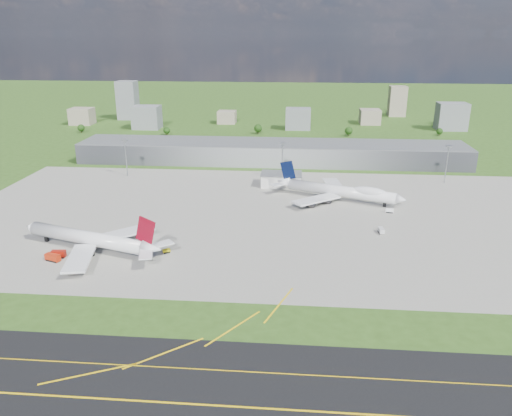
# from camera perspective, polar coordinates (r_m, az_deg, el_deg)

# --- Properties ---
(ground) EXTENTS (1400.00, 1400.00, 0.00)m
(ground) POSITION_cam_1_polar(r_m,az_deg,el_deg) (381.55, 1.66, 4.77)
(ground) COLOR #305119
(ground) RESTS_ON ground
(taxiway) EXTENTS (1400.00, 60.00, 0.06)m
(taxiway) POSITION_cam_1_polar(r_m,az_deg,el_deg) (146.20, -4.59, -21.59)
(taxiway) COLOR black
(taxiway) RESTS_ON ground
(apron) EXTENTS (360.00, 190.00, 0.08)m
(apron) POSITION_cam_1_polar(r_m,az_deg,el_deg) (276.08, 2.43, -0.98)
(apron) COLOR gray
(apron) RESTS_ON ground
(terminal) EXTENTS (300.00, 42.00, 15.00)m
(terminal) POSITION_cam_1_polar(r_m,az_deg,el_deg) (394.32, 1.79, 6.37)
(terminal) COLOR gray
(terminal) RESTS_ON ground
(ops_building) EXTENTS (26.00, 16.00, 8.00)m
(ops_building) POSITION_cam_1_polar(r_m,az_deg,el_deg) (331.88, 2.90, 3.24)
(ops_building) COLOR silver
(ops_building) RESTS_ON ground
(mast_west) EXTENTS (3.50, 2.00, 25.90)m
(mast_west) POSITION_cam_1_polar(r_m,az_deg,el_deg) (363.23, -14.70, 6.27)
(mast_west) COLOR gray
(mast_west) RESTS_ON ground
(mast_center) EXTENTS (3.50, 2.00, 25.90)m
(mast_center) POSITION_cam_1_polar(r_m,az_deg,el_deg) (342.94, 3.03, 6.13)
(mast_center) COLOR gray
(mast_center) RESTS_ON ground
(mast_east) EXTENTS (3.50, 2.00, 25.90)m
(mast_east) POSITION_cam_1_polar(r_m,az_deg,el_deg) (357.05, 21.04, 5.40)
(mast_east) COLOR gray
(mast_east) RESTS_ON ground
(airliner_red_twin) EXTENTS (75.77, 57.68, 21.34)m
(airliner_red_twin) POSITION_cam_1_polar(r_m,az_deg,el_deg) (243.24, -18.25, -3.43)
(airliner_red_twin) COLOR white
(airliner_red_twin) RESTS_ON ground
(airliner_blue_quad) EXTENTS (77.22, 58.80, 21.12)m
(airliner_blue_quad) POSITION_cam_1_polar(r_m,az_deg,el_deg) (305.25, 9.66, 1.91)
(airliner_blue_quad) COLOR white
(airliner_blue_quad) RESTS_ON ground
(fire_truck) EXTENTS (7.69, 4.91, 3.23)m
(fire_truck) POSITION_cam_1_polar(r_m,az_deg,el_deg) (240.01, -22.21, -5.29)
(fire_truck) COLOR red
(fire_truck) RESTS_ON ground
(crash_tender) EXTENTS (6.37, 3.17, 3.25)m
(crash_tender) POSITION_cam_1_polar(r_m,az_deg,el_deg) (242.82, -21.63, -4.92)
(crash_tender) COLOR #9B160B
(crash_tender) RESTS_ON ground
(tug_yellow) EXTENTS (3.90, 3.34, 1.71)m
(tug_yellow) POSITION_cam_1_polar(r_m,az_deg,el_deg) (234.40, -10.20, -4.86)
(tug_yellow) COLOR #B9AD0A
(tug_yellow) RESTS_ON ground
(van_white_near) EXTENTS (2.91, 5.60, 2.73)m
(van_white_near) POSITION_cam_1_polar(r_m,az_deg,el_deg) (260.55, 14.11, -2.52)
(van_white_near) COLOR silver
(van_white_near) RESTS_ON ground
(van_white_far) EXTENTS (4.68, 2.77, 2.30)m
(van_white_far) POSITION_cam_1_polar(r_m,az_deg,el_deg) (291.29, 15.01, -0.31)
(van_white_far) COLOR white
(van_white_far) RESTS_ON ground
(bldg_far_w) EXTENTS (24.00, 20.00, 18.00)m
(bldg_far_w) POSITION_cam_1_polar(r_m,az_deg,el_deg) (596.23, -19.28, 9.87)
(bldg_far_w) COLOR gray
(bldg_far_w) RESTS_ON ground
(bldg_w) EXTENTS (28.00, 22.00, 24.00)m
(bldg_w) POSITION_cam_1_polar(r_m,az_deg,el_deg) (549.37, -12.37, 10.09)
(bldg_w) COLOR slate
(bldg_w) RESTS_ON ground
(bldg_cw) EXTENTS (20.00, 18.00, 14.00)m
(bldg_cw) POSITION_cam_1_polar(r_m,az_deg,el_deg) (571.46, -3.34, 10.33)
(bldg_cw) COLOR gray
(bldg_cw) RESTS_ON ground
(bldg_c) EXTENTS (26.00, 20.00, 22.00)m
(bldg_c) POSITION_cam_1_polar(r_m,az_deg,el_deg) (535.56, 4.83, 10.13)
(bldg_c) COLOR slate
(bldg_c) RESTS_ON ground
(bldg_ce) EXTENTS (22.00, 24.00, 16.00)m
(bldg_ce) POSITION_cam_1_polar(r_m,az_deg,el_deg) (581.06, 12.88, 10.14)
(bldg_ce) COLOR gray
(bldg_ce) RESTS_ON ground
(bldg_e) EXTENTS (30.00, 22.00, 28.00)m
(bldg_e) POSITION_cam_1_polar(r_m,az_deg,el_deg) (567.95, 21.45, 9.72)
(bldg_e) COLOR slate
(bldg_e) RESTS_ON ground
(bldg_tall_w) EXTENTS (22.00, 20.00, 44.00)m
(bldg_tall_w) POSITION_cam_1_polar(r_m,az_deg,el_deg) (616.85, -14.45, 11.84)
(bldg_tall_w) COLOR slate
(bldg_tall_w) RESTS_ON ground
(bldg_tall_e) EXTENTS (20.00, 18.00, 36.00)m
(bldg_tall_e) POSITION_cam_1_polar(r_m,az_deg,el_deg) (644.85, 15.84, 11.66)
(bldg_tall_e) COLOR gray
(bldg_tall_e) RESTS_ON ground
(tree_far_w) EXTENTS (7.20, 7.20, 8.80)m
(tree_far_w) POSITION_cam_1_polar(r_m,az_deg,el_deg) (543.67, -19.36, 8.64)
(tree_far_w) COLOR #382314
(tree_far_w) RESTS_ON ground
(tree_w) EXTENTS (6.75, 6.75, 8.25)m
(tree_w) POSITION_cam_1_polar(r_m,az_deg,el_deg) (509.17, -10.18, 8.72)
(tree_w) COLOR #382314
(tree_w) RESTS_ON ground
(tree_c) EXTENTS (8.10, 8.10, 9.90)m
(tree_c) POSITION_cam_1_polar(r_m,az_deg,el_deg) (508.43, 0.23, 9.11)
(tree_c) COLOR #382314
(tree_c) RESTS_ON ground
(tree_e) EXTENTS (7.65, 7.65, 9.35)m
(tree_e) POSITION_cam_1_polar(r_m,az_deg,el_deg) (504.45, 10.55, 8.68)
(tree_e) COLOR #382314
(tree_e) RESTS_ON ground
(tree_far_e) EXTENTS (6.30, 6.30, 7.70)m
(tree_far_e) POSITION_cam_1_polar(r_m,az_deg,el_deg) (530.76, 20.25, 8.23)
(tree_far_e) COLOR #382314
(tree_far_e) RESTS_ON ground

